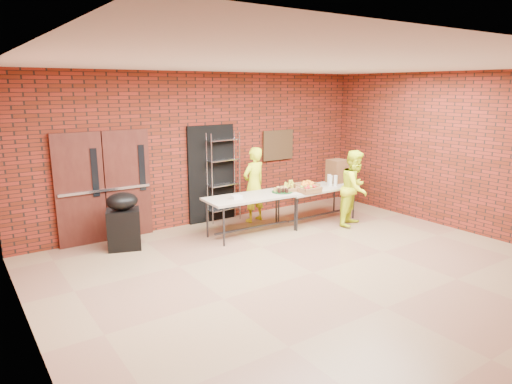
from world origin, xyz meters
TOP-DOWN VIEW (x-y plane):
  - room at (0.00, 0.00)m, footprint 8.08×7.08m
  - double_doors at (-2.20, 3.44)m, footprint 1.78×0.12m
  - dark_doorway at (0.10, 3.46)m, footprint 1.10×0.06m
  - bronze_plaque at (1.90, 3.45)m, footprint 0.85×0.04m
  - wire_rack at (0.33, 3.32)m, footprint 0.73×0.30m
  - table_left at (0.31, 2.19)m, footprint 1.94×0.89m
  - table_right at (1.98, 2.13)m, footprint 1.87×0.82m
  - basket_bananas at (1.26, 2.14)m, footprint 0.43×0.34m
  - basket_oranges at (1.67, 2.15)m, footprint 0.49×0.38m
  - basket_apples at (1.52, 1.90)m, footprint 0.46×0.36m
  - muffin_tray at (1.00, 2.12)m, footprint 0.43×0.43m
  - napkin_box at (-0.06, 2.18)m, footprint 0.20×0.13m
  - coffee_dispenser at (2.71, 2.29)m, footprint 0.40×0.36m
  - cup_stack_front at (2.30, 2.06)m, footprint 0.08×0.08m
  - cup_stack_mid at (2.39, 2.00)m, footprint 0.08×0.08m
  - cup_stack_back at (2.34, 2.15)m, footprint 0.08×0.08m
  - covered_grill at (-2.09, 2.81)m, footprint 0.70×0.64m
  - volunteer_woman at (0.85, 2.93)m, footprint 0.66×0.50m
  - volunteer_man at (2.45, 1.49)m, footprint 0.96×0.87m

SIDE VIEW (x-z plane):
  - covered_grill at x=-2.09m, z-range 0.00..1.05m
  - table_right at x=1.98m, z-range 0.32..1.08m
  - table_left at x=0.31m, z-range 0.33..1.11m
  - volunteer_man at x=2.45m, z-range 0.00..1.60m
  - napkin_box at x=-0.06m, z-range 0.78..0.85m
  - volunteer_woman at x=0.85m, z-range 0.00..1.63m
  - basket_bananas at x=1.26m, z-range 0.75..0.89m
  - basket_apples at x=1.52m, z-range 0.75..0.89m
  - basket_oranges at x=1.67m, z-range 0.75..0.90m
  - muffin_tray at x=1.00m, z-range 0.78..0.88m
  - cup_stack_front at x=2.30m, z-range 0.76..0.99m
  - cup_stack_mid at x=2.39m, z-range 0.76..1.00m
  - cup_stack_back at x=2.34m, z-range 0.76..1.00m
  - wire_rack at x=0.33m, z-range 0.00..1.95m
  - coffee_dispenser at x=2.71m, z-range 0.76..1.28m
  - dark_doorway at x=0.10m, z-range 0.00..2.10m
  - double_doors at x=-2.20m, z-range 0.00..2.10m
  - bronze_plaque at x=1.90m, z-range 1.20..1.90m
  - room at x=0.00m, z-range -0.04..3.24m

